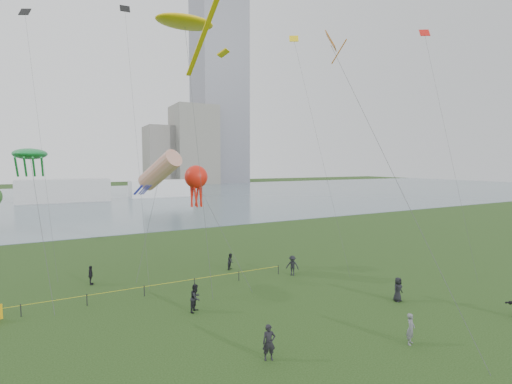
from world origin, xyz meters
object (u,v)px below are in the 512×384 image
kite_flyer (411,329)px  kite_stingray (185,23)px  fence (53,303)px  kite_octopus (196,178)px

kite_flyer → kite_stingray: (-7.60, 16.53, 20.70)m
fence → kite_octopus: bearing=25.0°
fence → kite_flyer: kite_flyer is taller
kite_octopus → kite_stingray: bearing=-99.1°
kite_flyer → kite_stingray: size_ratio=0.08×
kite_flyer → kite_stingray: kite_stingray is taller
kite_flyer → kite_octopus: 22.61m
kite_flyer → kite_octopus: (-5.52, 20.45, 7.90)m
kite_octopus → kite_flyer: bearing=-56.0°
kite_flyer → kite_stingray: bearing=88.3°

